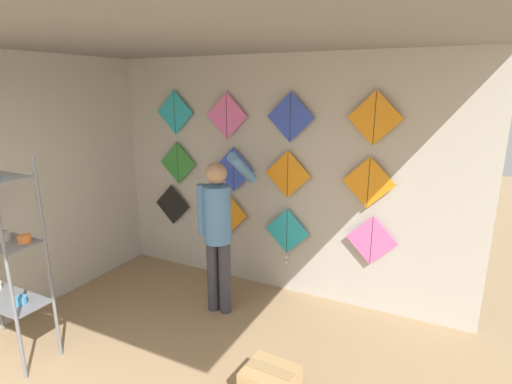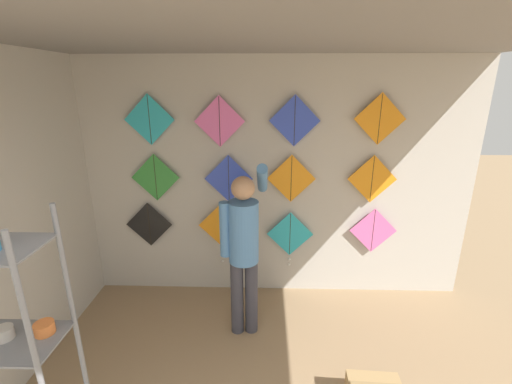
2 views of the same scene
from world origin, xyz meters
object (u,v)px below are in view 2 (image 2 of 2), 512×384
(kite_2, at_px, (290,236))
(kite_6, at_px, (291,179))
(kite_4, at_px, (155,178))
(kite_7, at_px, (372,179))
(kite_1, at_px, (222,229))
(shopkeeper, at_px, (244,243))
(kite_9, at_px, (220,122))
(kite_5, at_px, (229,179))
(kite_0, at_px, (149,225))
(kite_3, at_px, (373,231))
(kite_11, at_px, (380,119))
(kite_8, at_px, (149,120))
(kite_10, at_px, (295,121))

(kite_2, relative_size, kite_6, 1.25)
(kite_2, distance_m, kite_6, 0.71)
(kite_4, bearing_deg, kite_7, 0.00)
(kite_1, xyz_separation_m, kite_7, (1.72, 0.00, 0.63))
(shopkeeper, bearing_deg, kite_9, 106.64)
(kite_5, relative_size, kite_6, 1.00)
(kite_6, bearing_deg, kite_9, 180.00)
(kite_0, height_order, kite_3, kite_0)
(kite_7, bearing_deg, kite_0, 180.00)
(kite_3, height_order, kite_11, kite_11)
(shopkeeper, xyz_separation_m, kite_8, (-1.06, 0.72, 1.11))
(kite_0, distance_m, kite_8, 1.24)
(kite_11, bearing_deg, kite_3, 0.00)
(kite_1, relative_size, kite_5, 1.38)
(kite_9, bearing_deg, kite_6, 0.00)
(kite_3, xyz_separation_m, kite_9, (-1.78, 0.00, 1.26))
(kite_6, bearing_deg, kite_10, 0.00)
(kite_3, xyz_separation_m, kite_7, (-0.08, 0.00, 0.63))
(kite_5, bearing_deg, kite_3, 0.00)
(kite_4, xyz_separation_m, kite_11, (2.48, 0.00, 0.67))
(shopkeeper, relative_size, kite_3, 3.26)
(kite_11, bearing_deg, kite_9, 180.00)
(shopkeeper, xyz_separation_m, kite_6, (0.50, 0.72, 0.46))
(kite_4, distance_m, kite_6, 1.55)
(kite_10, bearing_deg, kite_6, 180.00)
(kite_1, height_order, kite_8, kite_8)
(kite_5, height_order, kite_9, kite_9)
(kite_8, relative_size, kite_11, 1.00)
(kite_11, bearing_deg, kite_10, 180.00)
(kite_3, xyz_separation_m, kite_10, (-0.97, 0.00, 1.27))
(kite_9, xyz_separation_m, kite_10, (0.81, 0.00, 0.01))
(shopkeeper, relative_size, kite_8, 3.26)
(kite_4, bearing_deg, kite_0, 180.00)
(kite_0, bearing_deg, kite_11, 0.00)
(kite_4, xyz_separation_m, kite_7, (2.46, 0.00, 0.00))
(kite_5, relative_size, kite_9, 1.00)
(kite_4, xyz_separation_m, kite_9, (0.76, 0.00, 0.64))
(kite_2, xyz_separation_m, kite_5, (-0.72, 0.00, 0.70))
(kite_7, height_order, kite_8, kite_8)
(kite_1, bearing_deg, kite_6, 0.07)
(shopkeeper, height_order, kite_2, shopkeeper)
(shopkeeper, height_order, kite_5, shopkeeper)
(kite_5, bearing_deg, kite_8, 180.00)
(kite_6, height_order, kite_9, kite_9)
(kite_11, bearing_deg, kite_7, 180.00)
(kite_2, distance_m, kite_8, 2.08)
(shopkeeper, height_order, kite_10, kite_10)
(kite_3, bearing_deg, kite_11, 180.00)
(kite_7, bearing_deg, kite_9, 180.00)
(shopkeeper, xyz_separation_m, kite_5, (-0.21, 0.72, 0.45))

